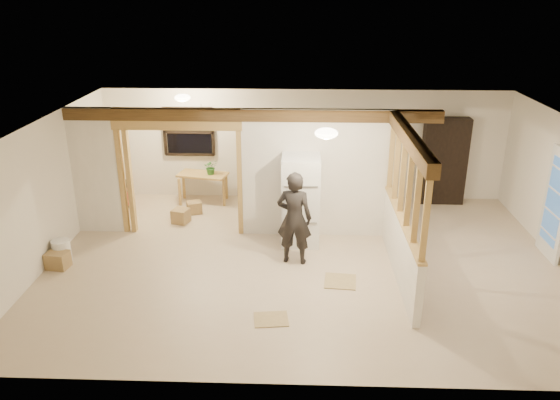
{
  "coord_description": "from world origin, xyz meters",
  "views": [
    {
      "loc": [
        -0.11,
        -8.69,
        4.57
      ],
      "look_at": [
        -0.45,
        0.4,
        1.02
      ],
      "focal_mm": 35.0,
      "sensor_mm": 36.0,
      "label": 1
    }
  ],
  "objects_px": {
    "refrigerator": "(301,201)",
    "work_table": "(203,188)",
    "woman": "(294,218)",
    "shop_vac": "(122,194)",
    "bookshelf": "(444,161)"
  },
  "relations": [
    {
      "from": "work_table",
      "to": "bookshelf",
      "type": "height_order",
      "value": "bookshelf"
    },
    {
      "from": "work_table",
      "to": "shop_vac",
      "type": "xyz_separation_m",
      "value": [
        -1.77,
        -0.33,
        -0.05
      ]
    },
    {
      "from": "woman",
      "to": "shop_vac",
      "type": "bearing_deg",
      "value": -23.76
    },
    {
      "from": "woman",
      "to": "bookshelf",
      "type": "relative_size",
      "value": 0.87
    },
    {
      "from": "shop_vac",
      "to": "refrigerator",
      "type": "bearing_deg",
      "value": -23.24
    },
    {
      "from": "shop_vac",
      "to": "work_table",
      "type": "bearing_deg",
      "value": 10.5
    },
    {
      "from": "refrigerator",
      "to": "work_table",
      "type": "xyz_separation_m",
      "value": [
        -2.2,
        2.03,
        -0.52
      ]
    },
    {
      "from": "woman",
      "to": "shop_vac",
      "type": "height_order",
      "value": "woman"
    },
    {
      "from": "shop_vac",
      "to": "bookshelf",
      "type": "bearing_deg",
      "value": 4.16
    },
    {
      "from": "refrigerator",
      "to": "work_table",
      "type": "height_order",
      "value": "refrigerator"
    },
    {
      "from": "shop_vac",
      "to": "bookshelf",
      "type": "height_order",
      "value": "bookshelf"
    },
    {
      "from": "refrigerator",
      "to": "woman",
      "type": "relative_size",
      "value": 1.02
    },
    {
      "from": "refrigerator",
      "to": "shop_vac",
      "type": "relative_size",
      "value": 2.97
    },
    {
      "from": "woman",
      "to": "work_table",
      "type": "relative_size",
      "value": 1.56
    },
    {
      "from": "refrigerator",
      "to": "shop_vac",
      "type": "height_order",
      "value": "refrigerator"
    }
  ]
}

